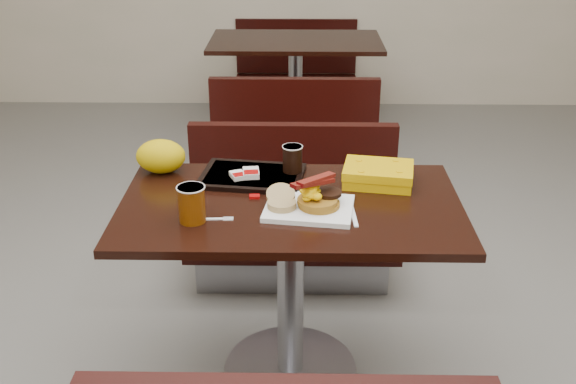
{
  "coord_description": "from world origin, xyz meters",
  "views": [
    {
      "loc": [
        0.03,
        -2.14,
        1.79
      ],
      "look_at": [
        -0.01,
        -0.06,
        0.82
      ],
      "focal_mm": 42.24,
      "sensor_mm": 36.0,
      "label": 1
    }
  ],
  "objects_px": {
    "pancake_stack": "(319,202)",
    "fork": "(210,219)",
    "coffee_cup_far": "(292,159)",
    "platter": "(309,208)",
    "table_near": "(290,292)",
    "tray": "(252,176)",
    "bench_near_n": "(292,212)",
    "clamshell": "(378,175)",
    "bench_far_s": "(295,126)",
    "knife": "(353,215)",
    "coffee_cup_near": "(192,204)",
    "table_far": "(295,92)",
    "paper_bag": "(161,156)",
    "hashbrown_sleeve_left": "(238,175)",
    "bench_far_n": "(296,69)",
    "hashbrown_sleeve_right": "(251,173)"
  },
  "relations": [
    {
      "from": "coffee_cup_far",
      "to": "platter",
      "type": "bearing_deg",
      "value": -78.73
    },
    {
      "from": "coffee_cup_near",
      "to": "knife",
      "type": "bearing_deg",
      "value": 5.45
    },
    {
      "from": "table_near",
      "to": "clamshell",
      "type": "distance_m",
      "value": 0.55
    },
    {
      "from": "fork",
      "to": "coffee_cup_near",
      "type": "bearing_deg",
      "value": -172.63
    },
    {
      "from": "pancake_stack",
      "to": "fork",
      "type": "bearing_deg",
      "value": -168.76
    },
    {
      "from": "fork",
      "to": "paper_bag",
      "type": "height_order",
      "value": "paper_bag"
    },
    {
      "from": "knife",
      "to": "tray",
      "type": "relative_size",
      "value": 0.46
    },
    {
      "from": "table_far",
      "to": "table_near",
      "type": "bearing_deg",
      "value": -90.0
    },
    {
      "from": "bench_far_s",
      "to": "knife",
      "type": "bearing_deg",
      "value": -83.88
    },
    {
      "from": "table_far",
      "to": "knife",
      "type": "height_order",
      "value": "knife"
    },
    {
      "from": "bench_near_n",
      "to": "clamshell",
      "type": "height_order",
      "value": "clamshell"
    },
    {
      "from": "pancake_stack",
      "to": "clamshell",
      "type": "bearing_deg",
      "value": 46.06
    },
    {
      "from": "fork",
      "to": "clamshell",
      "type": "relative_size",
      "value": 0.49
    },
    {
      "from": "table_far",
      "to": "platter",
      "type": "distance_m",
      "value": 2.69
    },
    {
      "from": "bench_far_s",
      "to": "hashbrown_sleeve_left",
      "type": "distance_m",
      "value": 1.79
    },
    {
      "from": "bench_near_n",
      "to": "table_far",
      "type": "relative_size",
      "value": 0.83
    },
    {
      "from": "bench_far_s",
      "to": "bench_far_n",
      "type": "distance_m",
      "value": 1.4
    },
    {
      "from": "coffee_cup_near",
      "to": "clamshell",
      "type": "bearing_deg",
      "value": 26.13
    },
    {
      "from": "hashbrown_sleeve_right",
      "to": "clamshell",
      "type": "bearing_deg",
      "value": -8.33
    },
    {
      "from": "table_near",
      "to": "tray",
      "type": "bearing_deg",
      "value": 125.66
    },
    {
      "from": "knife",
      "to": "bench_near_n",
      "type": "bearing_deg",
      "value": -167.48
    },
    {
      "from": "knife",
      "to": "coffee_cup_far",
      "type": "height_order",
      "value": "coffee_cup_far"
    },
    {
      "from": "clamshell",
      "to": "paper_bag",
      "type": "xyz_separation_m",
      "value": [
        -0.83,
        0.09,
        0.03
      ]
    },
    {
      "from": "hashbrown_sleeve_right",
      "to": "paper_bag",
      "type": "xyz_separation_m",
      "value": [
        -0.35,
        0.07,
        0.04
      ]
    },
    {
      "from": "bench_far_n",
      "to": "knife",
      "type": "bearing_deg",
      "value": -86.4
    },
    {
      "from": "table_far",
      "to": "knife",
      "type": "bearing_deg",
      "value": -85.47
    },
    {
      "from": "tray",
      "to": "coffee_cup_far",
      "type": "bearing_deg",
      "value": 18.79
    },
    {
      "from": "fork",
      "to": "coffee_cup_far",
      "type": "bearing_deg",
      "value": 50.52
    },
    {
      "from": "table_far",
      "to": "coffee_cup_far",
      "type": "bearing_deg",
      "value": -89.91
    },
    {
      "from": "table_near",
      "to": "fork",
      "type": "relative_size",
      "value": 9.74
    },
    {
      "from": "bench_near_n",
      "to": "coffee_cup_far",
      "type": "relative_size",
      "value": 9.86
    },
    {
      "from": "clamshell",
      "to": "tray",
      "type": "bearing_deg",
      "value": -174.69
    },
    {
      "from": "fork",
      "to": "paper_bag",
      "type": "distance_m",
      "value": 0.46
    },
    {
      "from": "bench_near_n",
      "to": "hashbrown_sleeve_right",
      "type": "xyz_separation_m",
      "value": [
        -0.15,
        -0.51,
        0.42
      ]
    },
    {
      "from": "table_near",
      "to": "tray",
      "type": "height_order",
      "value": "tray"
    },
    {
      "from": "bench_near_n",
      "to": "platter",
      "type": "distance_m",
      "value": 0.86
    },
    {
      "from": "table_far",
      "to": "platter",
      "type": "height_order",
      "value": "platter"
    },
    {
      "from": "tray",
      "to": "table_near",
      "type": "bearing_deg",
      "value": -46.86
    },
    {
      "from": "knife",
      "to": "coffee_cup_far",
      "type": "bearing_deg",
      "value": -150.19
    },
    {
      "from": "table_near",
      "to": "bench_far_n",
      "type": "distance_m",
      "value": 3.3
    },
    {
      "from": "platter",
      "to": "coffee_cup_near",
      "type": "distance_m",
      "value": 0.4
    },
    {
      "from": "bench_near_n",
      "to": "clamshell",
      "type": "bearing_deg",
      "value": -58.49
    },
    {
      "from": "bench_far_s",
      "to": "coffee_cup_far",
      "type": "xyz_separation_m",
      "value": [
        0.0,
        -1.66,
        0.46
      ]
    },
    {
      "from": "bench_far_s",
      "to": "platter",
      "type": "relative_size",
      "value": 3.37
    },
    {
      "from": "knife",
      "to": "hashbrown_sleeve_left",
      "type": "bearing_deg",
      "value": -125.4
    },
    {
      "from": "bench_far_s",
      "to": "tray",
      "type": "bearing_deg",
      "value": -95.03
    },
    {
      "from": "platter",
      "to": "coffee_cup_near",
      "type": "bearing_deg",
      "value": -160.21
    },
    {
      "from": "bench_far_s",
      "to": "hashbrown_sleeve_left",
      "type": "bearing_deg",
      "value": -96.59
    },
    {
      "from": "pancake_stack",
      "to": "fork",
      "type": "xyz_separation_m",
      "value": [
        -0.37,
        -0.07,
        -0.03
      ]
    },
    {
      "from": "bench_near_n",
      "to": "bench_far_s",
      "type": "height_order",
      "value": "same"
    }
  ]
}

